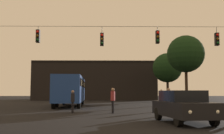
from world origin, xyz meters
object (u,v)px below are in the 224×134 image
at_px(car_near_right, 183,106).
at_px(tree_behind_building, 186,54).
at_px(city_bus, 71,88).
at_px(pedestrian_crossing_left, 169,100).
at_px(pedestrian_crossing_center, 113,99).
at_px(pedestrian_crossing_right, 73,100).
at_px(tree_left_silhouette, 167,68).
at_px(pedestrian_near_bus, 162,99).

xyz_separation_m(car_near_right, tree_behind_building, (6.36, 21.51, 5.51)).
bearing_deg(city_bus, pedestrian_crossing_left, -55.56).
height_order(pedestrian_crossing_left, pedestrian_crossing_center, pedestrian_crossing_center).
relative_size(car_near_right, pedestrian_crossing_left, 2.62).
distance_m(pedestrian_crossing_left, tree_behind_building, 18.92).
height_order(pedestrian_crossing_center, pedestrian_crossing_right, pedestrian_crossing_center).
height_order(pedestrian_crossing_left, tree_left_silhouette, tree_left_silhouette).
distance_m(car_near_right, tree_left_silhouette, 32.70).
bearing_deg(pedestrian_crossing_center, tree_left_silhouette, 69.86).
distance_m(city_bus, pedestrian_crossing_left, 13.75).
xyz_separation_m(pedestrian_crossing_right, tree_behind_building, (12.37, 15.33, 5.42)).
bearing_deg(pedestrian_crossing_right, pedestrian_crossing_left, -15.78).
distance_m(pedestrian_crossing_right, tree_left_silhouette, 28.72).
distance_m(pedestrian_crossing_center, tree_behind_building, 18.94).
distance_m(pedestrian_crossing_left, pedestrian_crossing_center, 3.89).
bearing_deg(tree_behind_building, city_bus, -157.25).
xyz_separation_m(city_bus, pedestrian_near_bus, (8.00, -7.77, -0.93)).
bearing_deg(pedestrian_crossing_center, pedestrian_crossing_right, 177.53).
bearing_deg(car_near_right, pedestrian_crossing_right, 134.19).
bearing_deg(city_bus, car_near_right, -64.62).
xyz_separation_m(tree_left_silhouette, tree_behind_building, (0.15, -10.25, 0.85)).
xyz_separation_m(pedestrian_crossing_center, tree_behind_building, (9.57, 15.45, 5.32)).
bearing_deg(tree_behind_building, tree_left_silhouette, 90.83).
bearing_deg(pedestrian_crossing_left, city_bus, 124.44).
bearing_deg(pedestrian_crossing_right, pedestrian_crossing_center, -2.47).
height_order(city_bus, pedestrian_crossing_right, city_bus).
relative_size(city_bus, pedestrian_crossing_left, 6.48).
bearing_deg(city_bus, pedestrian_crossing_right, -81.38).
bearing_deg(tree_behind_building, pedestrian_crossing_right, -128.91).
distance_m(car_near_right, pedestrian_near_bus, 7.97).
distance_m(city_bus, pedestrian_near_bus, 11.19).
bearing_deg(city_bus, tree_left_silhouette, 49.57).
bearing_deg(tree_left_silhouette, pedestrian_near_bus, -103.40).
bearing_deg(car_near_right, tree_behind_building, 73.53).
bearing_deg(pedestrian_crossing_left, pedestrian_crossing_right, 164.22).
relative_size(city_bus, tree_left_silhouette, 1.41).
bearing_deg(pedestrian_near_bus, pedestrian_crossing_left, -93.76).
bearing_deg(pedestrian_crossing_left, tree_left_silhouette, 77.82).
distance_m(pedestrian_near_bus, tree_behind_building, 15.70).
height_order(car_near_right, tree_left_silhouette, tree_left_silhouette).
distance_m(car_near_right, pedestrian_crossing_center, 6.86).
relative_size(car_near_right, pedestrian_near_bus, 2.70).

